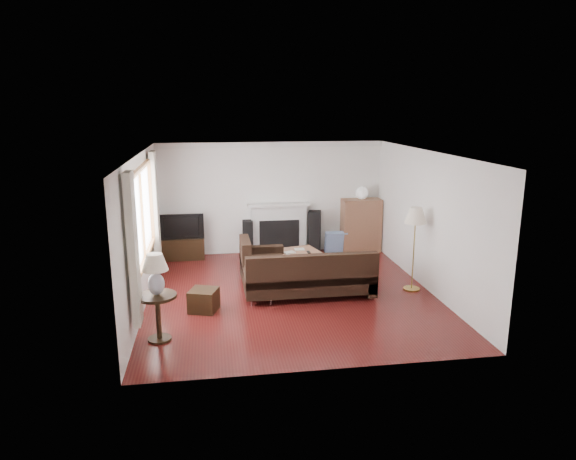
{
  "coord_description": "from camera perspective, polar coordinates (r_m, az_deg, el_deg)",
  "views": [
    {
      "loc": [
        -1.36,
        -8.53,
        3.27
      ],
      "look_at": [
        0.0,
        0.3,
        1.1
      ],
      "focal_mm": 32.0,
      "sensor_mm": 36.0,
      "label": 1
    }
  ],
  "objects": [
    {
      "name": "room",
      "position": [
        8.87,
        0.29,
        0.49
      ],
      "size": [
        5.1,
        5.6,
        2.54
      ],
      "color": "#501311",
      "rests_on": "ground"
    },
    {
      "name": "globe_lamp",
      "position": [
        11.71,
        8.22,
        4.07
      ],
      "size": [
        0.28,
        0.28,
        0.28
      ],
      "primitive_type": "sphere",
      "color": "white",
      "rests_on": "bookshelf"
    },
    {
      "name": "window",
      "position": [
        8.58,
        -15.88,
        1.55
      ],
      "size": [
        0.12,
        2.74,
        1.54
      ],
      "primitive_type": "cube",
      "color": "#936236",
      "rests_on": "room"
    },
    {
      "name": "side_table",
      "position": [
        7.61,
        -14.21,
        -9.41
      ],
      "size": [
        0.55,
        0.55,
        0.69
      ],
      "primitive_type": "cube",
      "color": "black",
      "rests_on": "ground"
    },
    {
      "name": "sectional_sofa",
      "position": [
        9.03,
        2.32,
        -4.92
      ],
      "size": [
        2.45,
        1.79,
        0.79
      ],
      "primitive_type": "cube",
      "color": "black",
      "rests_on": "ground"
    },
    {
      "name": "bookshelf",
      "position": [
        11.85,
        8.1,
        0.53
      ],
      "size": [
        0.88,
        0.42,
        1.21
      ],
      "primitive_type": "cube",
      "color": "brown",
      "rests_on": "ground"
    },
    {
      "name": "coffee_table",
      "position": [
        10.23,
        0.07,
        -3.64
      ],
      "size": [
        1.3,
        0.9,
        0.46
      ],
      "primitive_type": "cube",
      "rotation": [
        0.0,
        0.0,
        0.24
      ],
      "color": "#996549",
      "rests_on": "ground"
    },
    {
      "name": "speaker_left",
      "position": [
        11.48,
        -4.49,
        -0.89
      ],
      "size": [
        0.22,
        0.27,
        0.79
      ],
      "primitive_type": "cube",
      "rotation": [
        0.0,
        0.0,
        -0.02
      ],
      "color": "black",
      "rests_on": "ground"
    },
    {
      "name": "tv_stand",
      "position": [
        11.46,
        -11.63,
        -1.99
      ],
      "size": [
        0.94,
        0.42,
        0.47
      ],
      "primitive_type": "cube",
      "color": "black",
      "rests_on": "ground"
    },
    {
      "name": "speaker_right",
      "position": [
        11.64,
        2.94,
        -0.22
      ],
      "size": [
        0.35,
        0.38,
        0.97
      ],
      "primitive_type": "cube",
      "rotation": [
        0.0,
        0.0,
        -0.29
      ],
      "color": "black",
      "rests_on": "ground"
    },
    {
      "name": "footstool",
      "position": [
        8.56,
        -9.35,
        -7.69
      ],
      "size": [
        0.54,
        0.54,
        0.36
      ],
      "primitive_type": "cube",
      "rotation": [
        0.0,
        0.0,
        -0.32
      ],
      "color": "black",
      "rests_on": "ground"
    },
    {
      "name": "curtain_far",
      "position": [
        10.08,
        -14.53,
        2.52
      ],
      "size": [
        0.1,
        0.35,
        2.1
      ],
      "primitive_type": "cube",
      "color": "beige",
      "rests_on": "room"
    },
    {
      "name": "table_lamp",
      "position": [
        7.39,
        -14.5,
        -4.84
      ],
      "size": [
        0.36,
        0.36,
        0.59
      ],
      "primitive_type": "cube",
      "color": "silver",
      "rests_on": "side_table"
    },
    {
      "name": "floor_lamp",
      "position": [
        9.47,
        13.8,
        -2.09
      ],
      "size": [
        0.49,
        0.49,
        1.53
      ],
      "primitive_type": "cube",
      "rotation": [
        0.0,
        0.0,
        -0.29
      ],
      "color": "#AC8E3B",
      "rests_on": "ground"
    },
    {
      "name": "curtain_near",
      "position": [
        7.14,
        -16.82,
        -2.14
      ],
      "size": [
        0.1,
        0.35,
        2.1
      ],
      "primitive_type": "cube",
      "color": "beige",
      "rests_on": "room"
    },
    {
      "name": "television",
      "position": [
        11.34,
        -11.74,
        0.5
      ],
      "size": [
        0.95,
        0.12,
        0.55
      ],
      "primitive_type": "imported",
      "color": "black",
      "rests_on": "tv_stand"
    },
    {
      "name": "fireplace",
      "position": [
        11.59,
        -1.03,
        0.21
      ],
      "size": [
        1.4,
        0.26,
        1.15
      ],
      "primitive_type": "cube",
      "color": "white",
      "rests_on": "room"
    }
  ]
}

